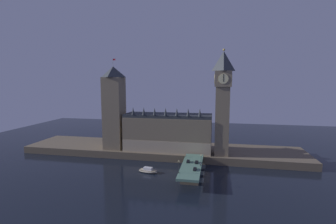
% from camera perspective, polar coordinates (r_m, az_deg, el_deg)
% --- Properties ---
extents(ground_plane, '(400.00, 400.00, 0.00)m').
position_cam_1_polar(ground_plane, '(164.06, -4.56, -13.43)').
color(ground_plane, black).
extents(embankment, '(220.00, 42.00, 5.33)m').
position_cam_1_polar(embankment, '(199.20, -1.50, -8.90)').
color(embankment, brown).
rests_on(embankment, ground_plane).
extents(parliament_hall, '(65.47, 22.13, 33.57)m').
position_cam_1_polar(parliament_hall, '(186.62, 0.01, -4.73)').
color(parliament_hall, '#7F7056').
rests_on(parliament_hall, embankment).
extents(clock_tower, '(11.89, 12.00, 74.72)m').
position_cam_1_polar(clock_tower, '(174.77, 12.66, 2.76)').
color(clock_tower, '#7F7056').
rests_on(clock_tower, embankment).
extents(victoria_tower, '(14.61, 14.61, 69.91)m').
position_cam_1_polar(victoria_tower, '(193.89, -12.52, 0.97)').
color(victoria_tower, '#7F7056').
rests_on(victoria_tower, embankment).
extents(bridge, '(12.05, 46.00, 7.21)m').
position_cam_1_polar(bridge, '(152.75, 5.54, -13.03)').
color(bridge, slate).
rests_on(bridge, ground_plane).
extents(car_northbound_lead, '(1.89, 4.05, 1.51)m').
position_cam_1_polar(car_northbound_lead, '(156.24, 4.73, -11.41)').
color(car_northbound_lead, black).
rests_on(car_northbound_lead, bridge).
extents(car_southbound_lead, '(1.93, 4.78, 1.31)m').
position_cam_1_polar(car_southbound_lead, '(143.97, 6.30, -13.10)').
color(car_southbound_lead, black).
rests_on(car_southbound_lead, bridge).
extents(car_southbound_trail, '(1.95, 4.67, 1.37)m').
position_cam_1_polar(car_southbound_trail, '(155.50, 6.70, -11.56)').
color(car_southbound_trail, black).
rests_on(car_southbound_trail, bridge).
extents(pedestrian_mid_walk, '(0.38, 0.38, 1.80)m').
position_cam_1_polar(pedestrian_mid_walk, '(149.90, 7.56, -12.16)').
color(pedestrian_mid_walk, black).
rests_on(pedestrian_mid_walk, bridge).
extents(pedestrian_far_rail, '(0.38, 0.38, 1.86)m').
position_cam_1_polar(pedestrian_far_rail, '(166.15, 4.21, -10.18)').
color(pedestrian_far_rail, black).
rests_on(pedestrian_far_rail, bridge).
extents(street_lamp_near, '(1.34, 0.60, 7.24)m').
position_cam_1_polar(street_lamp_near, '(137.37, 2.53, -12.34)').
color(street_lamp_near, '#2D3333').
rests_on(street_lamp_near, bridge).
extents(street_lamp_mid, '(1.34, 0.60, 6.95)m').
position_cam_1_polar(street_lamp_mid, '(150.23, 7.77, -10.76)').
color(street_lamp_mid, '#2D3333').
rests_on(street_lamp_mid, bridge).
extents(boat_upstream, '(12.98, 6.37, 3.46)m').
position_cam_1_polar(boat_upstream, '(159.61, -4.72, -13.54)').
color(boat_upstream, '#B2A893').
rests_on(boat_upstream, ground_plane).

